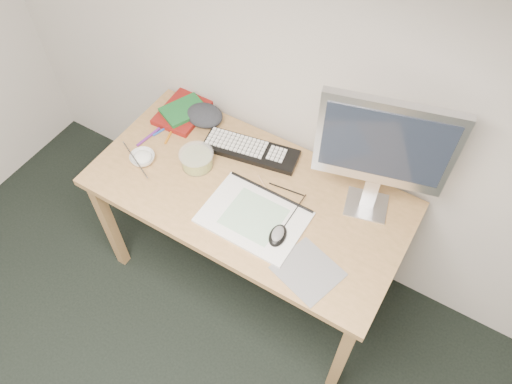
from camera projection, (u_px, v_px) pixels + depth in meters
desk at (248, 202)px, 2.24m from camera, size 1.40×0.70×0.75m
mousepad at (308, 271)px, 1.94m from camera, size 0.28×0.27×0.00m
sketchpad at (254, 217)px, 2.09m from camera, size 0.43×0.31×0.01m
keyboard at (251, 150)px, 2.30m from camera, size 0.46×0.22×0.03m
monitor at (384, 148)px, 1.83m from camera, size 0.50×0.20×0.59m
mouse at (278, 234)px, 2.01m from camera, size 0.09×0.12×0.04m
rice_bowl at (143, 158)px, 2.26m from camera, size 0.14×0.14×0.04m
chopsticks at (135, 160)px, 2.23m from camera, size 0.23×0.12×0.02m
fruit_tub at (197, 159)px, 2.23m from camera, size 0.20×0.20×0.08m
book_red at (183, 112)px, 2.45m from camera, size 0.22×0.28×0.03m
book_green at (184, 110)px, 2.43m from camera, size 0.22×0.25×0.02m
cloth_lump at (205, 115)px, 2.41m from camera, size 0.17×0.14×0.06m
pencil_pink at (253, 191)px, 2.17m from camera, size 0.19×0.03×0.01m
pencil_tan at (268, 192)px, 2.17m from camera, size 0.17×0.12×0.01m
pencil_black at (286, 189)px, 2.18m from camera, size 0.16×0.02×0.01m
marker_blue at (163, 130)px, 2.39m from camera, size 0.04×0.11×0.01m
marker_orange at (170, 134)px, 2.37m from camera, size 0.04×0.12×0.01m
marker_purple at (148, 137)px, 2.36m from camera, size 0.03×0.14×0.01m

